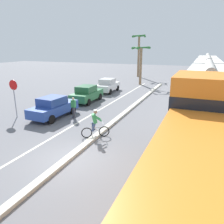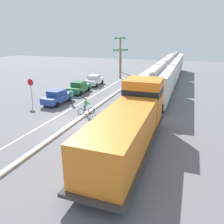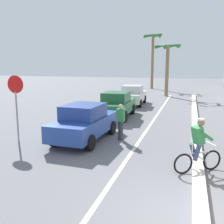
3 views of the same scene
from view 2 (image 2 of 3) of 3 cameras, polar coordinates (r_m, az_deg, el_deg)
The scene contains 15 objects.
ground_plane at distance 19.55m, azimuth -10.34°, elevation -3.24°, with size 120.00×120.00×0.00m, color slate.
median_curb at distance 24.57m, azimuth -3.45°, elevation 1.89°, with size 0.36×36.00×0.16m, color beige.
lane_stripe at distance 25.60m, azimuth -8.40°, elevation 2.24°, with size 0.14×36.00×0.01m, color silver.
locomotive at distance 14.73m, azimuth 5.10°, elevation -3.02°, with size 3.10×11.61×4.20m.
hopper_car_lead at distance 26.14m, azimuth 12.03°, elevation 7.06°, with size 2.90×10.60×4.18m.
hopper_car_middle at distance 37.51m, azimuth 14.63°, elevation 10.40°, with size 2.90×10.60×4.18m.
hopper_car_trailing at distance 48.99m, azimuth 16.04°, elevation 12.17°, with size 2.90×10.60×4.18m.
parked_car_blue at distance 25.86m, azimuth -14.02°, elevation 3.91°, with size 1.98×4.27×1.62m.
parked_car_green at distance 30.34m, azimuth -8.57°, elevation 6.45°, with size 1.93×4.25×1.62m.
parked_car_white at distance 35.08m, azimuth -4.60°, elevation 8.29°, with size 1.95×4.26×1.62m.
cyclist at distance 21.64m, azimuth -6.85°, elevation 1.43°, with size 1.45×1.01×1.71m.
stop_sign at distance 26.37m, azimuth -20.44°, elevation 6.26°, with size 0.76×0.08×2.88m.
palm_tree_near at distance 40.24m, azimuth 2.28°, elevation 14.40°, with size 2.69×2.71×5.45m.
palm_tree_far at distance 48.97m, azimuth 2.18°, elevation 16.88°, with size 2.74×2.76×7.43m.
pedestrian_by_cars at distance 25.41m, azimuth -10.62°, elevation 3.96°, with size 0.34×0.22×1.62m.
Camera 2 is at (9.30, -15.57, 7.30)m, focal length 35.00 mm.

